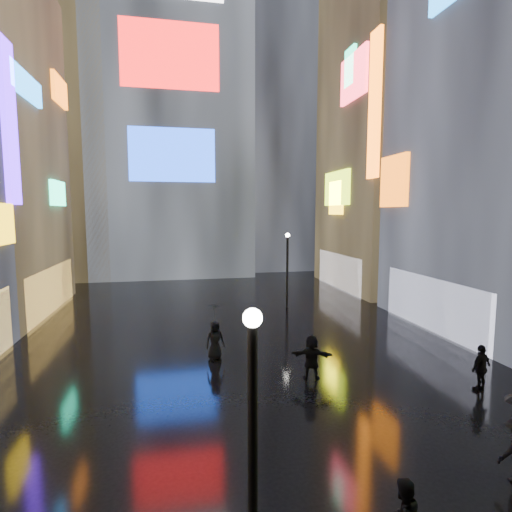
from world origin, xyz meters
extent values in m
plane|color=black|center=(0.00, 20.00, 0.00)|extent=(140.00, 140.00, 0.00)
cube|color=#FFBA0C|center=(-10.85, 18.32, 6.06)|extent=(0.25, 2.24, 1.94)
cube|color=#4714FF|center=(-10.85, 20.00, 11.00)|extent=(0.25, 1.40, 8.00)
cube|color=#FFC659|center=(-11.10, 26.00, 1.50)|extent=(0.20, 10.00, 3.00)
cube|color=#1CFFB0|center=(-10.85, 27.82, 7.91)|extent=(0.25, 3.00, 1.71)
cube|color=#1A88FF|center=(-10.85, 22.61, 13.61)|extent=(0.25, 4.84, 1.37)
cube|color=#FF660C|center=(-10.85, 29.70, 15.31)|extent=(0.25, 3.32, 1.94)
cube|color=white|center=(11.10, 17.00, 1.50)|extent=(0.20, 9.00, 3.00)
cube|color=#FF660C|center=(10.85, 21.12, 8.58)|extent=(0.25, 2.99, 3.26)
cube|color=#FF660C|center=(10.85, 24.00, 14.00)|extent=(0.25, 1.40, 10.00)
cube|color=black|center=(16.00, 30.00, 14.00)|extent=(10.00, 12.00, 28.00)
cube|color=white|center=(11.10, 30.00, 1.50)|extent=(0.20, 9.00, 3.00)
cube|color=#C8FF19|center=(10.85, 30.32, 8.66)|extent=(0.25, 4.92, 2.91)
cube|color=#FF3246|center=(10.85, 27.51, 17.02)|extent=(0.25, 4.36, 3.46)
cube|color=#FFBA0C|center=(10.85, 30.44, 7.84)|extent=(0.25, 2.63, 2.87)
cube|color=#1CFFB0|center=(10.85, 28.19, 17.94)|extent=(0.25, 1.69, 2.90)
cube|color=black|center=(-3.00, 44.00, 21.00)|extent=(16.00, 14.00, 42.00)
cube|color=#FF1414|center=(-3.00, 36.90, 21.00)|extent=(9.00, 0.20, 6.00)
cube|color=#194CFF|center=(-3.00, 36.90, 12.00)|extent=(8.00, 0.20, 5.00)
cube|color=black|center=(9.00, 46.00, 17.00)|extent=(12.00, 12.00, 34.00)
cube|color=black|center=(-14.00, 42.00, 13.00)|extent=(10.00, 10.00, 26.00)
cylinder|color=black|center=(-1.82, 3.31, 2.50)|extent=(0.16, 0.16, 5.00)
sphere|color=white|center=(-1.82, 3.31, 5.05)|extent=(0.30, 0.30, 0.30)
cylinder|color=black|center=(4.63, 23.89, 2.50)|extent=(0.16, 0.16, 5.00)
sphere|color=white|center=(4.63, 23.89, 5.05)|extent=(0.30, 0.30, 0.30)
imported|color=black|center=(8.10, 9.91, 0.87)|extent=(1.11, 0.72, 1.75)
imported|color=black|center=(-1.26, 15.08, 0.87)|extent=(0.94, 0.71, 1.73)
imported|color=black|center=(2.28, 12.14, 0.89)|extent=(1.74, 1.05, 1.78)
imported|color=black|center=(-1.26, 15.08, 2.14)|extent=(1.22, 1.23, 0.81)
camera|label=1|loc=(-2.93, -2.38, 6.62)|focal=28.00mm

